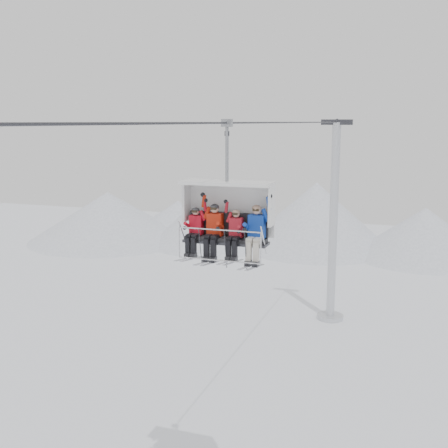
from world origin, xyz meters
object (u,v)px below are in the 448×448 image
(lift_tower_right, at_px, (333,236))
(skier_center_left, at_px, (214,229))
(skier_far_left, at_px, (195,230))
(skier_center_right, at_px, (235,232))
(chairlift_carrier, at_px, (228,211))
(skier_far_right, at_px, (256,231))

(lift_tower_right, distance_m, skier_center_left, 22.37)
(lift_tower_right, xyz_separation_m, skier_far_left, (-0.94, -21.93, 4.41))
(skier_far_left, bearing_deg, skier_center_right, -0.03)
(skier_far_left, bearing_deg, chairlift_carrier, 18.92)
(chairlift_carrier, relative_size, skier_center_left, 2.28)
(lift_tower_right, bearing_deg, skier_center_right, -89.17)
(lift_tower_right, distance_m, skier_far_right, 22.39)
(skier_center_left, relative_size, skier_far_right, 0.97)
(skier_far_right, bearing_deg, lift_tower_right, 92.44)
(skier_far_left, xyz_separation_m, skier_center_left, (0.60, 0.02, 0.06))
(skier_far_left, height_order, skier_center_left, skier_center_left)
(skier_far_left, distance_m, skier_center_left, 0.60)
(chairlift_carrier, height_order, skier_center_left, chairlift_carrier)
(skier_center_left, distance_m, skier_center_right, 0.66)
(skier_far_left, bearing_deg, skier_center_left, 1.52)
(lift_tower_right, xyz_separation_m, skier_center_left, (-0.34, -21.92, 4.47))
(chairlift_carrier, distance_m, skier_center_right, 0.72)
(lift_tower_right, height_order, skier_center_right, lift_tower_right)
(skier_center_left, distance_m, skier_far_right, 1.28)
(skier_far_left, xyz_separation_m, skier_center_right, (1.26, -0.00, -0.00))
(skier_center_left, relative_size, skier_center_right, 1.03)
(lift_tower_right, relative_size, skier_far_right, 7.49)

